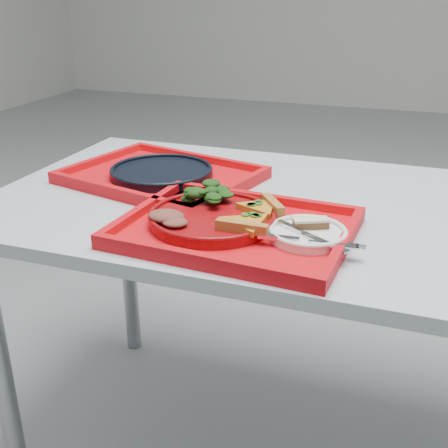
% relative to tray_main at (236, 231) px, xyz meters
% --- Properties ---
extents(table, '(1.60, 0.80, 0.75)m').
position_rel_tray_main_xyz_m(table, '(0.16, 0.20, -0.08)').
color(table, '#A1ABB4').
rests_on(table, ground).
extents(tray_main, '(0.47, 0.38, 0.01)m').
position_rel_tray_main_xyz_m(tray_main, '(0.00, 0.00, 0.00)').
color(tray_main, red).
rests_on(tray_main, table).
extents(tray_far, '(0.52, 0.45, 0.01)m').
position_rel_tray_main_xyz_m(tray_far, '(-0.29, 0.26, 0.00)').
color(tray_far, red).
rests_on(tray_far, table).
extents(dinner_plate, '(0.26, 0.26, 0.02)m').
position_rel_tray_main_xyz_m(dinner_plate, '(-0.05, 0.01, 0.02)').
color(dinner_plate, maroon).
rests_on(dinner_plate, tray_main).
extents(side_plate, '(0.15, 0.15, 0.01)m').
position_rel_tray_main_xyz_m(side_plate, '(0.14, 0.00, 0.01)').
color(side_plate, white).
rests_on(side_plate, tray_main).
extents(navy_plate, '(0.26, 0.26, 0.02)m').
position_rel_tray_main_xyz_m(navy_plate, '(-0.29, 0.26, 0.01)').
color(navy_plate, black).
rests_on(navy_plate, tray_far).
extents(pizza_slice_a, '(0.10, 0.12, 0.02)m').
position_rel_tray_main_xyz_m(pizza_slice_a, '(0.03, -0.02, 0.03)').
color(pizza_slice_a, gold).
rests_on(pizza_slice_a, dinner_plate).
extents(pizza_slice_b, '(0.14, 0.14, 0.02)m').
position_rel_tray_main_xyz_m(pizza_slice_b, '(0.03, 0.07, 0.03)').
color(pizza_slice_b, gold).
rests_on(pizza_slice_b, dinner_plate).
extents(salad_heap, '(0.10, 0.09, 0.05)m').
position_rel_tray_main_xyz_m(salad_heap, '(-0.09, 0.08, 0.05)').
color(salad_heap, black).
rests_on(salad_heap, dinner_plate).
extents(meat_portion, '(0.07, 0.06, 0.02)m').
position_rel_tray_main_xyz_m(meat_portion, '(-0.13, -0.05, 0.03)').
color(meat_portion, brown).
rests_on(meat_portion, dinner_plate).
extents(dessert_bar, '(0.07, 0.05, 0.02)m').
position_rel_tray_main_xyz_m(dessert_bar, '(0.15, 0.02, 0.03)').
color(dessert_bar, '#502F1A').
rests_on(dessert_bar, side_plate).
extents(knife, '(0.17, 0.11, 0.01)m').
position_rel_tray_main_xyz_m(knife, '(0.15, -0.02, 0.02)').
color(knife, silver).
rests_on(knife, side_plate).
extents(fork, '(0.19, 0.04, 0.01)m').
position_rel_tray_main_xyz_m(fork, '(0.15, -0.05, 0.02)').
color(fork, silver).
rests_on(fork, side_plate).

